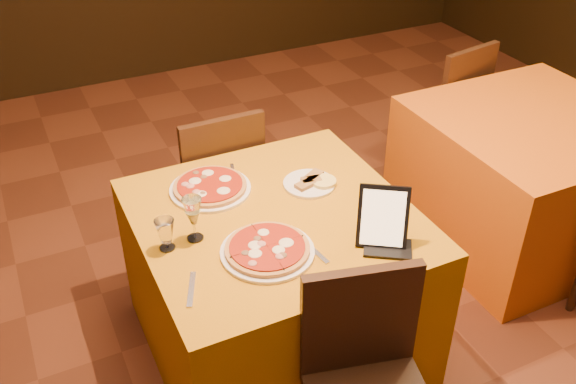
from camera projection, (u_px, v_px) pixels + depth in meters
name	position (u px, v px, depth m)	size (l,w,h in m)	color
floor	(377.00, 338.00, 3.07)	(6.00, 7.00, 0.01)	#5E2D19
main_table	(276.00, 284.00, 2.82)	(1.10, 1.10, 0.75)	#BC7B0C
side_table	(524.00, 179.00, 3.53)	(1.10, 1.10, 0.75)	#C8580C
chair_main_far	(214.00, 181.00, 3.36)	(0.36, 0.36, 0.91)	black
chair_side_far	(439.00, 108.00, 4.08)	(0.38, 0.38, 0.91)	black
pizza_near	(267.00, 250.00, 2.40)	(0.36, 0.36, 0.03)	white
pizza_far	(210.00, 188.00, 2.75)	(0.35, 0.35, 0.03)	white
cutlet_dish	(309.00, 183.00, 2.79)	(0.23, 0.23, 0.03)	white
wine_glass	(193.00, 219.00, 2.43)	(0.07, 0.07, 0.19)	#D6D679
water_glass	(166.00, 235.00, 2.40)	(0.07, 0.07, 0.13)	silver
tablet	(383.00, 217.00, 2.40)	(0.19, 0.02, 0.24)	black
knife	(310.00, 246.00, 2.44)	(0.24, 0.02, 0.01)	#B1B0B7
fork_near	(191.00, 289.00, 2.24)	(0.18, 0.02, 0.01)	#AEAFB5
fork_far	(233.00, 172.00, 2.88)	(0.14, 0.02, 0.01)	silver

